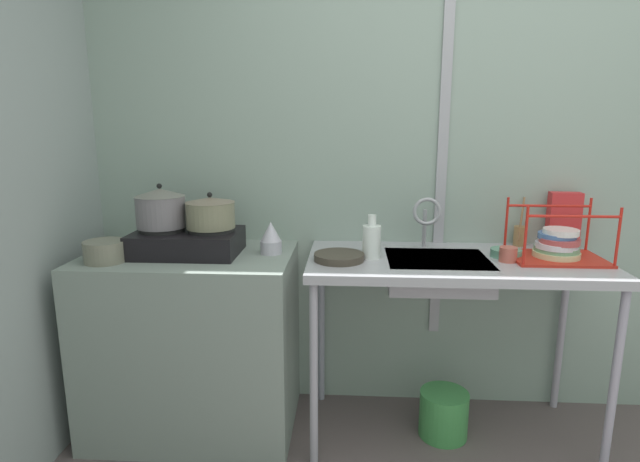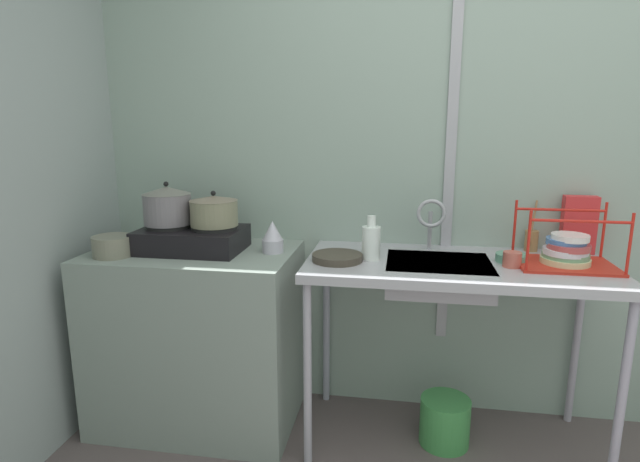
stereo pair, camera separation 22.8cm
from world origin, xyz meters
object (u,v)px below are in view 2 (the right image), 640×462
cup_by_rack (512,259)px  cereal_box (579,225)px  pot_on_left_burner (167,205)px  bottle_by_sink (371,242)px  pot_beside_stove (113,246)px  sink_basin (438,275)px  faucet (431,217)px  percolator (273,237)px  frying_pan (337,257)px  small_bowl_on_drainboard (512,258)px  bucket_on_floor (445,421)px  dish_rack (566,252)px  pot_on_right_burner (214,211)px  stove (192,238)px  utensil_jar (531,240)px

cup_by_rack → cereal_box: (0.35, 0.30, 0.10)m
pot_on_left_burner → bottle_by_sink: bearing=-1.1°
pot_beside_stove → cereal_box: cereal_box is taller
sink_basin → faucet: size_ratio=1.78×
percolator → bottle_by_sink: 0.47m
frying_pan → small_bowl_on_drainboard: size_ratio=1.62×
cup_by_rack → bottle_by_sink: (-0.60, 0.02, 0.05)m
faucet → small_bowl_on_drainboard: bearing=-19.1°
percolator → cup_by_rack: percolator is taller
cup_by_rack → pot_beside_stove: bearing=-176.4°
cereal_box → cup_by_rack: bearing=-136.9°
sink_basin → pot_on_left_burner: bearing=179.6°
frying_pan → bucket_on_floor: frying_pan is taller
pot_on_left_burner → dish_rack: size_ratio=0.57×
pot_on_left_burner → pot_on_right_burner: 0.23m
percolator → small_bowl_on_drainboard: 1.08m
pot_on_right_burner → dish_rack: 1.57m
percolator → bottle_by_sink: size_ratio=0.76×
frying_pan → pot_on_left_burner: bearing=175.2°
stove → cup_by_rack: (1.45, -0.04, -0.03)m
bucket_on_floor → utensil_jar: bearing=36.3°
cup_by_rack → utensil_jar: bearing=64.2°
stove → small_bowl_on_drainboard: size_ratio=3.49×
utensil_jar → small_bowl_on_drainboard: bearing=-120.6°
sink_basin → utensil_jar: bearing=30.9°
pot_on_left_burner → pot_on_right_burner: bearing=0.0°
bottle_by_sink → percolator: bearing=173.8°
pot_on_left_burner → bucket_on_floor: (1.33, -0.02, -0.98)m
pot_on_left_burner → small_bowl_on_drainboard: pot_on_left_burner is taller
faucet → utensil_jar: 0.50m
pot_beside_stove → frying_pan: (1.02, 0.08, -0.03)m
percolator → utensil_jar: 1.23m
percolator → utensil_jar: bearing=10.6°
faucet → bottle_by_sink: (-0.27, -0.18, -0.09)m
frying_pan → pot_beside_stove: bearing=-175.3°
pot_beside_stove → cup_by_rack: size_ratio=2.36×
small_bowl_on_drainboard → cereal_box: bearing=33.1°
pot_on_right_burner → sink_basin: (1.03, -0.01, -0.26)m
bucket_on_floor → bottle_by_sink: bearing=179.4°
percolator → cereal_box: 1.43m
cereal_box → percolator: bearing=-168.5°
sink_basin → stove: bearing=179.5°
bucket_on_floor → frying_pan: bearing=-174.8°
percolator → cereal_box: size_ratio=0.56×
faucet → pot_on_left_burner: bearing=-172.6°
pot_beside_stove → bottle_by_sink: bearing=6.5°
pot_beside_stove → small_bowl_on_drainboard: bearing=6.2°
percolator → utensil_jar: utensil_jar is taller
pot_on_right_burner → dish_rack: pot_on_right_burner is taller
small_bowl_on_drainboard → bucket_on_floor: (-0.25, -0.06, -0.79)m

